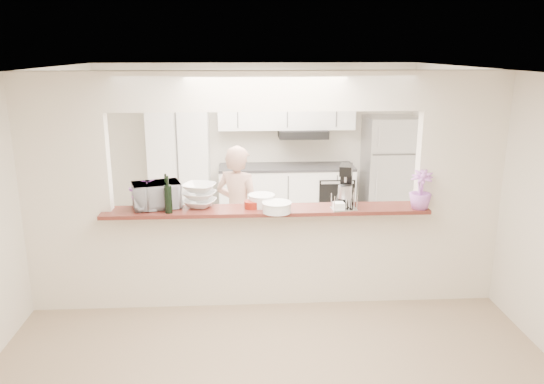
{
  "coord_description": "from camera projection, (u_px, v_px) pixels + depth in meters",
  "views": [
    {
      "loc": [
        -0.25,
        -5.36,
        2.71
      ],
      "look_at": [
        0.08,
        0.3,
        1.17
      ],
      "focal_mm": 35.0,
      "sensor_mm": 36.0,
      "label": 1
    }
  ],
  "objects": [
    {
      "name": "toaster_oven",
      "position": [
        156.0,
        195.0,
        5.55
      ],
      "size": [
        0.56,
        0.45,
        0.27
      ],
      "primitive_type": "imported",
      "rotation": [
        0.0,
        0.0,
        0.29
      ],
      "color": "#B0AFB5",
      "rests_on": "bar_counter"
    },
    {
      "name": "bar_counter",
      "position": [
        266.0,
        253.0,
        5.73
      ],
      "size": [
        3.4,
        0.38,
        1.09
      ],
      "color": "white",
      "rests_on": "floor"
    },
    {
      "name": "flower_right",
      "position": [
        421.0,
        190.0,
        5.49
      ],
      "size": [
        0.29,
        0.29,
        0.41
      ],
      "primitive_type": "imported",
      "rotation": [
        0.0,
        0.0,
        -0.32
      ],
      "color": "#C96CC7",
      "rests_on": "bar_counter"
    },
    {
      "name": "utensil_caddy",
      "position": [
        344.0,
        200.0,
        5.47
      ],
      "size": [
        0.27,
        0.17,
        0.24
      ],
      "color": "silver",
      "rests_on": "bar_counter"
    },
    {
      "name": "floor",
      "position": [
        266.0,
        301.0,
        5.88
      ],
      "size": [
        6.0,
        6.0,
        0.0
      ],
      "primitive_type": "plane",
      "color": "tan",
      "rests_on": "ground"
    },
    {
      "name": "wine_bottle_a",
      "position": [
        166.0,
        194.0,
        5.57
      ],
      "size": [
        0.07,
        0.07,
        0.36
      ],
      "color": "black",
      "rests_on": "bar_counter"
    },
    {
      "name": "plate_stack_b",
      "position": [
        277.0,
        207.0,
        5.41
      ],
      "size": [
        0.3,
        0.3,
        0.11
      ],
      "color": "white",
      "rests_on": "bar_counter"
    },
    {
      "name": "wine_bottle_b",
      "position": [
        168.0,
        199.0,
        5.36
      ],
      "size": [
        0.08,
        0.08,
        0.39
      ],
      "color": "black",
      "rests_on": "bar_counter"
    },
    {
      "name": "plate_stack_a",
      "position": [
        262.0,
        200.0,
        5.61
      ],
      "size": [
        0.28,
        0.28,
        0.13
      ],
      "color": "white",
      "rests_on": "bar_counter"
    },
    {
      "name": "kitchen_cabinets",
      "position": [
        246.0,
        164.0,
        8.24
      ],
      "size": [
        3.15,
        0.62,
        2.25
      ],
      "color": "silver",
      "rests_on": "floor"
    },
    {
      "name": "refrigerator",
      "position": [
        388.0,
        171.0,
        8.33
      ],
      "size": [
        0.75,
        0.7,
        1.7
      ],
      "primitive_type": "cube",
      "color": "#B5B4BA",
      "rests_on": "floor"
    },
    {
      "name": "tile_overlay",
      "position": [
        261.0,
        249.0,
        7.38
      ],
      "size": [
        5.0,
        2.9,
        0.01
      ],
      "primitive_type": "cube",
      "color": "beige",
      "rests_on": "floor"
    },
    {
      "name": "red_bowl",
      "position": [
        252.0,
        205.0,
        5.55
      ],
      "size": [
        0.16,
        0.16,
        0.08
      ],
      "primitive_type": "cylinder",
      "color": "maroon",
      "rests_on": "bar_counter"
    },
    {
      "name": "person",
      "position": [
        238.0,
        211.0,
        6.43
      ],
      "size": [
        0.7,
        0.61,
        1.6
      ],
      "primitive_type": "imported",
      "rotation": [
        0.0,
        0.0,
        2.65
      ],
      "color": "tan",
      "rests_on": "floor"
    },
    {
      "name": "stand_mixer",
      "position": [
        346.0,
        186.0,
        5.66
      ],
      "size": [
        0.26,
        0.33,
        0.44
      ],
      "color": "black",
      "rests_on": "bar_counter"
    },
    {
      "name": "partition",
      "position": [
        266.0,
        171.0,
        5.5
      ],
      "size": [
        5.0,
        0.15,
        2.5
      ],
      "color": "white",
      "rests_on": "floor"
    },
    {
      "name": "flower_left",
      "position": [
        142.0,
        193.0,
        5.53
      ],
      "size": [
        0.37,
        0.35,
        0.32
      ],
      "primitive_type": "imported",
      "rotation": [
        0.0,
        0.0,
        0.41
      ],
      "color": "#CE6DAA",
      "rests_on": "bar_counter"
    },
    {
      "name": "serving_bowls",
      "position": [
        200.0,
        196.0,
        5.58
      ],
      "size": [
        0.42,
        0.42,
        0.24
      ],
      "primitive_type": "imported",
      "rotation": [
        0.0,
        0.0,
        -0.33
      ],
      "color": "white",
      "rests_on": "bar_counter"
    },
    {
      "name": "tan_bowl",
      "position": [
        271.0,
        204.0,
        5.56
      ],
      "size": [
        0.15,
        0.15,
        0.07
      ],
      "primitive_type": "cylinder",
      "color": "tan",
      "rests_on": "bar_counter"
    }
  ]
}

